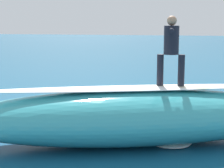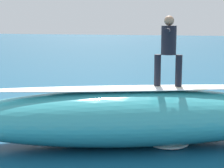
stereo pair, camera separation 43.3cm
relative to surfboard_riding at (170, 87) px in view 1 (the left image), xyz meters
name	(u,v)px [view 1 (the left image)]	position (x,y,z in m)	size (l,w,h in m)	color
ground_plane	(121,122)	(1.50, -1.75, -1.40)	(120.00, 120.00, 0.00)	#145175
wave_crest	(133,117)	(0.87, 0.28, -0.72)	(8.72, 2.22, 1.36)	teal
wave_foam_lip	(134,88)	(0.87, 0.28, 0.00)	(7.41, 0.78, 0.08)	white
surfboard_riding	(170,87)	(0.00, 0.00, 0.00)	(2.00, 0.45, 0.09)	#EAE5C6
surfer_riding	(171,45)	(0.00, 0.00, 1.03)	(0.67, 1.60, 1.69)	black
surfboard_paddling	(70,108)	(3.49, -3.12, -1.36)	(2.31, 0.51, 0.08)	silver
surfer_paddling	(73,103)	(3.39, -3.04, -1.19)	(1.49, 1.24, 0.31)	black
foam_patch_near	(121,116)	(1.57, -2.15, -1.31)	(0.94, 0.67, 0.17)	white
foam_patch_far	(171,142)	(-0.05, 0.13, -1.35)	(1.02, 1.01, 0.10)	white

